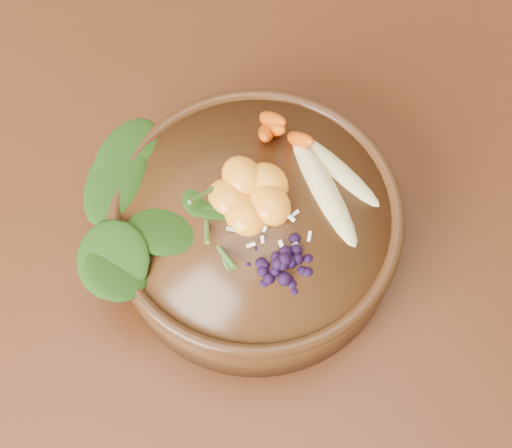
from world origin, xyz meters
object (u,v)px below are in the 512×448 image
object	(u,v)px
stoneware_bowl	(256,229)
carrot_cluster	(274,110)
dining_table	(183,354)
kale_heap	(189,167)
blueberry_pile	(284,255)
banana_halves	(333,172)
mandarin_cluster	(251,189)

from	to	relation	value
stoneware_bowl	carrot_cluster	bearing A→B (deg)	45.82
dining_table	carrot_cluster	distance (m)	0.27
kale_heap	carrot_cluster	world-z (taller)	carrot_cluster
kale_heap	blueberry_pile	world-z (taller)	kale_heap
stoneware_bowl	kale_heap	bearing A→B (deg)	116.38
banana_halves	blueberry_pile	distance (m)	0.09
carrot_cluster	banana_halves	size ratio (longest dim) A/B	0.50
mandarin_cluster	dining_table	bearing A→B (deg)	-158.97
stoneware_bowl	mandarin_cluster	size ratio (longest dim) A/B	3.15
stoneware_bowl	blueberry_pile	xyz separation A→B (m)	(-0.01, -0.05, 0.05)
carrot_cluster	mandarin_cluster	size ratio (longest dim) A/B	0.87
kale_heap	mandarin_cluster	distance (m)	0.06
carrot_cluster	blueberry_pile	distance (m)	0.13
mandarin_cluster	kale_heap	bearing A→B (deg)	127.72
kale_heap	blueberry_pile	bearing A→B (deg)	-78.69
dining_table	stoneware_bowl	world-z (taller)	stoneware_bowl
dining_table	banana_halves	size ratio (longest dim) A/B	11.14
carrot_cluster	banana_halves	xyz separation A→B (m)	(0.02, -0.07, -0.02)
blueberry_pile	carrot_cluster	bearing A→B (deg)	59.96
dining_table	banana_halves	world-z (taller)	banana_halves
banana_halves	dining_table	bearing A→B (deg)	-163.87
dining_table	kale_heap	xyz separation A→B (m)	(0.08, 0.09, 0.18)
carrot_cluster	mandarin_cluster	world-z (taller)	carrot_cluster
stoneware_bowl	banana_halves	bearing A→B (deg)	-7.75
kale_heap	blueberry_pile	size ratio (longest dim) A/B	1.42
kale_heap	blueberry_pile	xyz separation A→B (m)	(0.02, -0.11, -0.00)
carrot_cluster	kale_heap	bearing A→B (deg)	-169.49
dining_table	banana_halves	xyz separation A→B (m)	(0.18, 0.02, 0.18)
blueberry_pile	stoneware_bowl	bearing A→B (deg)	82.37
banana_halves	carrot_cluster	bearing A→B (deg)	113.06
kale_heap	carrot_cluster	size ratio (longest dim) A/B	2.38
mandarin_cluster	blueberry_pile	xyz separation A→B (m)	(-0.01, -0.07, 0.00)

